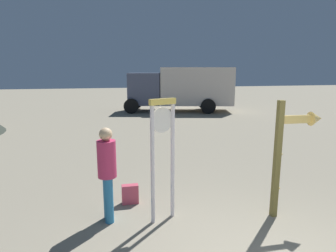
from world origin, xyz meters
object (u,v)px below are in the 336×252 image
Objects in this scene: standing_clock at (163,146)px; backpack at (130,194)px; person_near_clock at (107,170)px; box_truck_near at (182,87)px; arrow_sign at (293,141)px.

standing_clock reaches higher than backpack.
box_truck_near reaches higher than person_near_clock.
box_truck_near is at bearing 70.49° from backpack.
standing_clock is 1.04m from person_near_clock.
arrow_sign reaches higher than person_near_clock.
arrow_sign is 5.50× the size of backpack.
person_near_clock is 13.95m from box_truck_near.
box_truck_near is (3.90, 13.22, 0.18)m from standing_clock.
person_near_clock is 0.24× the size of box_truck_near.
standing_clock is 1.02× the size of arrow_sign.
standing_clock is 2.31m from arrow_sign.
standing_clock is at bearing 171.82° from arrow_sign.
box_truck_near is at bearing 83.20° from arrow_sign.
person_near_clock is at bearing -110.35° from box_truck_near.
box_truck_near reaches higher than backpack.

